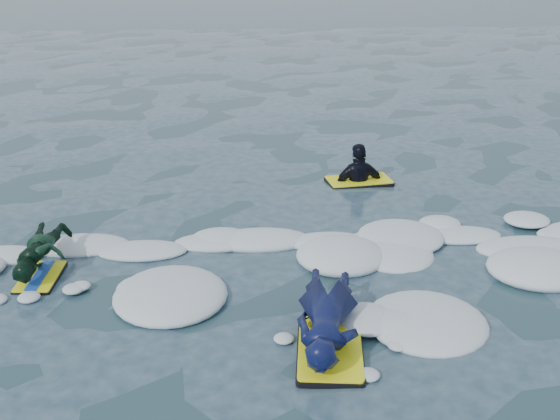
% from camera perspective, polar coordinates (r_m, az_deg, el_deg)
% --- Properties ---
extents(ground, '(120.00, 120.00, 0.00)m').
position_cam_1_polar(ground, '(7.44, -3.62, -8.34)').
color(ground, '#18333A').
rests_on(ground, ground).
extents(foam_band, '(12.00, 3.10, 0.30)m').
position_cam_1_polar(foam_band, '(8.34, -3.61, -4.72)').
color(foam_band, silver).
rests_on(foam_band, ground).
extents(prone_woman_unit, '(0.91, 1.78, 0.44)m').
position_cam_1_polar(prone_woman_unit, '(6.86, 3.89, -8.97)').
color(prone_woman_unit, black).
rests_on(prone_woman_unit, ground).
extents(prone_child_unit, '(0.69, 1.22, 0.45)m').
position_cam_1_polar(prone_child_unit, '(8.57, -18.76, -3.47)').
color(prone_child_unit, black).
rests_on(prone_child_unit, ground).
extents(waiting_rider_unit, '(1.07, 0.70, 1.50)m').
position_cam_1_polar(waiting_rider_unit, '(11.08, 6.40, 1.69)').
color(waiting_rider_unit, black).
rests_on(waiting_rider_unit, ground).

